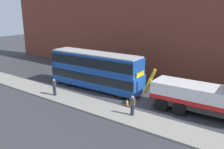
{
  "coord_description": "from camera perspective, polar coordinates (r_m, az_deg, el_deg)",
  "views": [
    {
      "loc": [
        10.09,
        -19.8,
        8.86
      ],
      "look_at": [
        -4.11,
        -0.15,
        2.0
      ],
      "focal_mm": 38.78,
      "sensor_mm": 36.0,
      "label": 1
    }
  ],
  "objects": [
    {
      "name": "traffic_cone_near_bus",
      "position": [
        22.4,
        3.59,
        -6.59
      ],
      "size": [
        0.36,
        0.36,
        0.72
      ],
      "color": "orange",
      "rests_on": "ground_plane"
    },
    {
      "name": "double_decker_bus",
      "position": [
        26.47,
        -3.95,
        1.26
      ],
      "size": [
        11.1,
        2.87,
        4.06
      ],
      "rotation": [
        0.0,
        0.0,
        0.03
      ],
      "color": "#19479E",
      "rests_on": "ground_plane"
    },
    {
      "name": "building_facade",
      "position": [
        29.66,
        16.44,
        13.65
      ],
      "size": [
        60.0,
        1.5,
        16.0
      ],
      "color": "brown",
      "rests_on": "ground_plane"
    },
    {
      "name": "recovery_tow_truck",
      "position": [
        21.33,
        22.33,
        -4.89
      ],
      "size": [
        10.18,
        2.9,
        3.67
      ],
      "rotation": [
        0.0,
        0.0,
        0.03
      ],
      "color": "#2D2D2D",
      "rests_on": "ground_plane"
    },
    {
      "name": "pedestrian_bystander",
      "position": [
        20.08,
        4.83,
        -7.35
      ],
      "size": [
        0.44,
        0.35,
        1.71
      ],
      "rotation": [
        0.0,
        0.0,
        1.75
      ],
      "color": "#232333",
      "rests_on": "near_kerb"
    },
    {
      "name": "near_kerb",
      "position": [
        20.55,
        2.71,
        -9.53
      ],
      "size": [
        60.0,
        2.8,
        0.15
      ],
      "primitive_type": "cube",
      "color": "gray",
      "rests_on": "ground_plane"
    },
    {
      "name": "ground_plane",
      "position": [
        23.92,
        8.27,
        -6.11
      ],
      "size": [
        120.0,
        120.0,
        0.0
      ],
      "primitive_type": "plane",
      "color": "#38383D"
    },
    {
      "name": "pedestrian_onlooker",
      "position": [
        25.03,
        -13.43,
        -2.99
      ],
      "size": [
        0.42,
        0.48,
        1.71
      ],
      "rotation": [
        0.0,
        0.0,
        0.5
      ],
      "color": "#232333",
      "rests_on": "near_kerb"
    }
  ]
}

